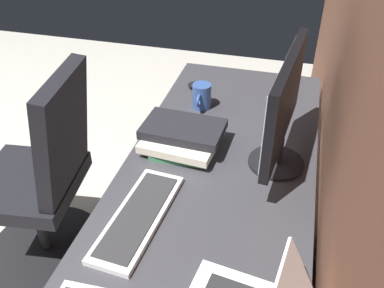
{
  "coord_description": "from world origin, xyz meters",
  "views": [
    {
      "loc": [
        0.98,
        2.15,
        1.68
      ],
      "look_at": [
        0.01,
        1.89,
        0.95
      ],
      "focal_mm": 39.5,
      "sensor_mm": 36.0,
      "label": 1
    }
  ],
  "objects_px": {
    "book_stack_near": "(183,137)",
    "office_chair": "(45,186)",
    "keyboard_spare": "(138,216)",
    "coffee_mug": "(202,96)",
    "monitor_primary": "(283,106)",
    "mouse_main": "(199,86)"
  },
  "relations": [
    {
      "from": "book_stack_near",
      "to": "office_chair",
      "type": "relative_size",
      "value": 0.32
    },
    {
      "from": "keyboard_spare",
      "to": "coffee_mug",
      "type": "bearing_deg",
      "value": 177.71
    },
    {
      "from": "monitor_primary",
      "to": "mouse_main",
      "type": "distance_m",
      "value": 0.66
    },
    {
      "from": "book_stack_near",
      "to": "coffee_mug",
      "type": "distance_m",
      "value": 0.3
    },
    {
      "from": "book_stack_near",
      "to": "mouse_main",
      "type": "bearing_deg",
      "value": -173.43
    },
    {
      "from": "office_chair",
      "to": "mouse_main",
      "type": "bearing_deg",
      "value": 133.82
    },
    {
      "from": "monitor_primary",
      "to": "book_stack_near",
      "type": "relative_size",
      "value": 1.68
    },
    {
      "from": "monitor_primary",
      "to": "keyboard_spare",
      "type": "distance_m",
      "value": 0.58
    },
    {
      "from": "mouse_main",
      "to": "book_stack_near",
      "type": "distance_m",
      "value": 0.46
    },
    {
      "from": "monitor_primary",
      "to": "mouse_main",
      "type": "relative_size",
      "value": 4.95
    },
    {
      "from": "coffee_mug",
      "to": "monitor_primary",
      "type": "bearing_deg",
      "value": 48.01
    },
    {
      "from": "mouse_main",
      "to": "office_chair",
      "type": "xyz_separation_m",
      "value": [
        0.53,
        -0.55,
        -0.29
      ]
    },
    {
      "from": "mouse_main",
      "to": "book_stack_near",
      "type": "height_order",
      "value": "book_stack_near"
    },
    {
      "from": "office_chair",
      "to": "book_stack_near",
      "type": "bearing_deg",
      "value": 96.92
    },
    {
      "from": "monitor_primary",
      "to": "coffee_mug",
      "type": "relative_size",
      "value": 4.29
    },
    {
      "from": "monitor_primary",
      "to": "office_chair",
      "type": "distance_m",
      "value": 1.09
    },
    {
      "from": "monitor_primary",
      "to": "mouse_main",
      "type": "height_order",
      "value": "monitor_primary"
    },
    {
      "from": "keyboard_spare",
      "to": "book_stack_near",
      "type": "height_order",
      "value": "book_stack_near"
    },
    {
      "from": "monitor_primary",
      "to": "book_stack_near",
      "type": "height_order",
      "value": "monitor_primary"
    },
    {
      "from": "coffee_mug",
      "to": "office_chair",
      "type": "height_order",
      "value": "office_chair"
    },
    {
      "from": "coffee_mug",
      "to": "office_chair",
      "type": "distance_m",
      "value": 0.78
    },
    {
      "from": "coffee_mug",
      "to": "office_chair",
      "type": "bearing_deg",
      "value": -58.31
    }
  ]
}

